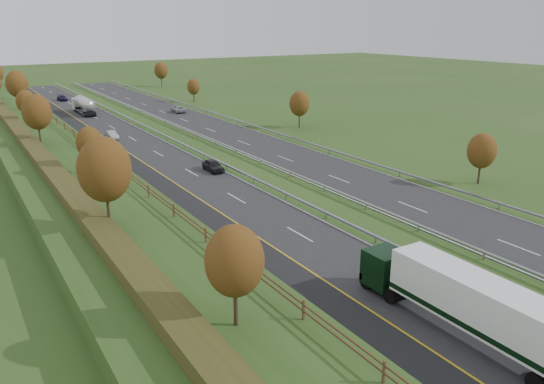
% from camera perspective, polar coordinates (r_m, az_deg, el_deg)
% --- Properties ---
extents(ground, '(400.00, 400.00, 0.00)m').
position_cam_1_polar(ground, '(77.17, -6.40, 4.13)').
color(ground, '#294819').
rests_on(ground, ground).
extents(near_carriageway, '(10.50, 200.00, 0.04)m').
position_cam_1_polar(near_carriageway, '(78.83, -13.24, 4.07)').
color(near_carriageway, black).
rests_on(near_carriageway, ground).
extents(far_carriageway, '(10.50, 200.00, 0.04)m').
position_cam_1_polar(far_carriageway, '(85.28, -2.68, 5.54)').
color(far_carriageway, black).
rests_on(far_carriageway, ground).
extents(hard_shoulder, '(3.00, 200.00, 0.04)m').
position_cam_1_polar(hard_shoulder, '(77.78, -15.85, 3.69)').
color(hard_shoulder, black).
rests_on(hard_shoulder, ground).
extents(lane_markings, '(26.75, 200.00, 0.01)m').
position_cam_1_polar(lane_markings, '(80.88, -8.92, 4.69)').
color(lane_markings, silver).
rests_on(lane_markings, near_carriageway).
extents(embankment_left, '(12.00, 200.00, 2.00)m').
position_cam_1_polar(embankment_left, '(75.70, -22.63, 3.37)').
color(embankment_left, '#294819').
rests_on(embankment_left, ground).
extents(hedge_left, '(2.20, 180.00, 1.10)m').
position_cam_1_polar(hedge_left, '(75.10, -24.27, 4.29)').
color(hedge_left, '#353A17').
rests_on(hedge_left, embankment_left).
extents(fence_left, '(0.12, 189.06, 1.20)m').
position_cam_1_polar(fence_left, '(75.71, -19.39, 5.09)').
color(fence_left, '#422B19').
rests_on(fence_left, embankment_left).
extents(median_barrier_near, '(0.32, 200.00, 0.71)m').
position_cam_1_polar(median_barrier_near, '(80.61, -9.43, 5.03)').
color(median_barrier_near, gray).
rests_on(median_barrier_near, ground).
extents(median_barrier_far, '(0.32, 200.00, 0.71)m').
position_cam_1_polar(median_barrier_far, '(82.61, -6.15, 5.48)').
color(median_barrier_far, gray).
rests_on(median_barrier_far, ground).
extents(outer_barrier_far, '(0.32, 200.00, 0.71)m').
position_cam_1_polar(outer_barrier_far, '(88.05, 0.64, 6.34)').
color(outer_barrier_far, gray).
rests_on(outer_barrier_far, ground).
extents(trees_left, '(6.64, 164.30, 7.66)m').
position_cam_1_polar(trees_left, '(71.44, -22.39, 7.04)').
color(trees_left, '#2D2116').
rests_on(trees_left, embankment_left).
extents(trees_far, '(8.45, 118.60, 7.12)m').
position_cam_1_polar(trees_far, '(116.21, -4.00, 10.88)').
color(trees_far, '#2D2116').
rests_on(trees_far, ground).
extents(box_lorry, '(2.58, 16.28, 4.06)m').
position_cam_1_polar(box_lorry, '(33.62, 20.69, -11.27)').
color(box_lorry, black).
rests_on(box_lorry, near_carriageway).
extents(road_tanker, '(2.40, 11.22, 3.46)m').
position_cam_1_polar(road_tanker, '(117.65, -19.62, 8.83)').
color(road_tanker, silver).
rests_on(road_tanker, near_carriageway).
extents(car_dark_near, '(1.90, 4.32, 1.45)m').
position_cam_1_polar(car_dark_near, '(67.60, -6.35, 2.85)').
color(car_dark_near, black).
rests_on(car_dark_near, near_carriageway).
extents(car_silver_mid, '(1.46, 3.91, 1.28)m').
position_cam_1_polar(car_silver_mid, '(90.21, -16.88, 5.89)').
color(car_silver_mid, '#A6A5AA').
rests_on(car_silver_mid, near_carriageway).
extents(car_small_far, '(1.96, 4.47, 1.28)m').
position_cam_1_polar(car_small_far, '(139.92, -21.65, 9.39)').
color(car_small_far, '#151137').
rests_on(car_small_far, near_carriageway).
extents(car_oncoming, '(2.70, 4.99, 1.33)m').
position_cam_1_polar(car_oncoming, '(114.56, -10.04, 8.77)').
color(car_oncoming, '#A5A6AA').
rests_on(car_oncoming, far_carriageway).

